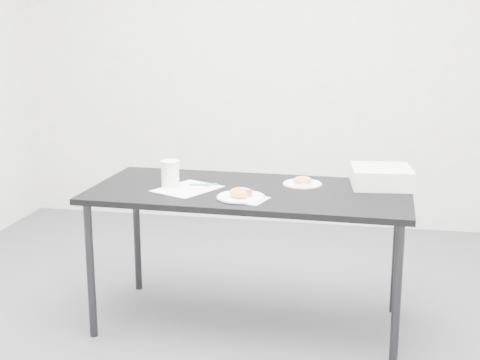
% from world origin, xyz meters
% --- Properties ---
extents(floor, '(4.00, 4.00, 0.00)m').
position_xyz_m(floor, '(0.00, 0.00, 0.00)').
color(floor, '#515156').
rests_on(floor, ground).
extents(wall_back, '(4.00, 0.02, 2.70)m').
position_xyz_m(wall_back, '(0.00, 2.00, 1.35)').
color(wall_back, white).
rests_on(wall_back, floor).
extents(table, '(1.64, 0.81, 0.74)m').
position_xyz_m(table, '(0.18, 0.11, 0.68)').
color(table, black).
rests_on(table, floor).
extents(scorecard, '(0.36, 0.39, 0.00)m').
position_xyz_m(scorecard, '(-0.14, 0.06, 0.74)').
color(scorecard, white).
rests_on(scorecard, table).
extents(logo_patch, '(0.07, 0.07, 0.00)m').
position_xyz_m(logo_patch, '(-0.05, 0.15, 0.74)').
color(logo_patch, green).
rests_on(logo_patch, scorecard).
extents(pen, '(0.14, 0.05, 0.01)m').
position_xyz_m(pen, '(-0.07, 0.14, 0.75)').
color(pen, '#0D9593').
rests_on(pen, scorecard).
extents(napkin, '(0.20, 0.20, 0.00)m').
position_xyz_m(napkin, '(0.21, -0.09, 0.74)').
color(napkin, white).
rests_on(napkin, table).
extents(plate_near, '(0.24, 0.24, 0.01)m').
position_xyz_m(plate_near, '(0.17, -0.07, 0.75)').
color(plate_near, white).
rests_on(plate_near, napkin).
extents(donut_near, '(0.15, 0.15, 0.04)m').
position_xyz_m(donut_near, '(0.17, -0.07, 0.77)').
color(donut_near, '#D18942').
rests_on(donut_near, plate_near).
extents(plate_far, '(0.21, 0.21, 0.01)m').
position_xyz_m(plate_far, '(0.43, 0.27, 0.74)').
color(plate_far, white).
rests_on(plate_far, table).
extents(donut_far, '(0.12, 0.12, 0.03)m').
position_xyz_m(donut_far, '(0.43, 0.27, 0.76)').
color(donut_far, '#D18942').
rests_on(donut_far, plate_far).
extents(coffee_cup, '(0.09, 0.09, 0.14)m').
position_xyz_m(coffee_cup, '(-0.24, 0.09, 0.81)').
color(coffee_cup, white).
rests_on(coffee_cup, table).
extents(cup_lid, '(0.09, 0.09, 0.01)m').
position_xyz_m(cup_lid, '(0.44, 0.22, 0.75)').
color(cup_lid, silver).
rests_on(cup_lid, table).
extents(bakery_box, '(0.33, 0.33, 0.10)m').
position_xyz_m(bakery_box, '(0.84, 0.31, 0.79)').
color(bakery_box, silver).
rests_on(bakery_box, table).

